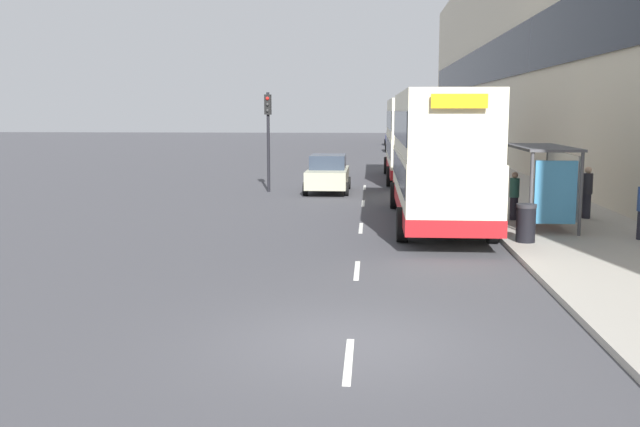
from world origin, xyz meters
TOP-DOWN VIEW (x-y plane):
  - ground_plane at (0.00, 0.00)m, footprint 220.00×220.00m
  - pavement at (6.50, 38.50)m, footprint 5.00×93.00m
  - terrace_facade at (10.49, 38.50)m, footprint 3.10×93.00m
  - lane_mark_0 at (0.00, -0.82)m, footprint 0.12×2.00m
  - lane_mark_1 at (0.00, 5.28)m, footprint 0.12×2.00m
  - lane_mark_2 at (0.00, 11.38)m, footprint 0.12×2.00m
  - lane_mark_3 at (0.00, 17.48)m, footprint 0.12×2.00m
  - lane_mark_4 at (0.00, 23.58)m, footprint 0.12×2.00m
  - bus_shelter at (5.77, 11.30)m, footprint 1.60×4.20m
  - double_decker_bus_near at (2.47, 12.45)m, footprint 2.85×10.92m
  - double_decker_bus_ahead at (2.49, 27.54)m, footprint 2.85×11.03m
  - car_0 at (2.73, 67.23)m, footprint 1.99×4.28m
  - car_1 at (2.61, 54.65)m, footprint 2.07×4.33m
  - car_2 at (-1.67, 21.47)m, footprint 2.01×4.41m
  - pedestrian_1 at (5.02, 12.61)m, footprint 0.31×0.31m
  - pedestrian_2 at (7.50, 13.12)m, footprint 0.34×0.34m
  - litter_bin at (4.55, 8.54)m, footprint 0.55×0.55m
  - traffic_light_far_kerb at (-4.40, 21.35)m, footprint 0.30×0.32m

SIDE VIEW (x-z plane):
  - ground_plane at x=0.00m, z-range 0.00..0.00m
  - lane_mark_0 at x=0.00m, z-range 0.00..0.01m
  - lane_mark_1 at x=0.00m, z-range 0.00..0.01m
  - lane_mark_2 at x=0.00m, z-range 0.00..0.01m
  - lane_mark_3 at x=0.00m, z-range 0.00..0.01m
  - lane_mark_4 at x=0.00m, z-range 0.00..0.01m
  - pavement at x=6.50m, z-range 0.00..0.14m
  - litter_bin at x=4.55m, z-range 0.14..1.19m
  - car_0 at x=2.73m, z-range 0.00..1.68m
  - car_2 at x=-1.67m, z-range 0.00..1.70m
  - car_1 at x=2.61m, z-range -0.01..1.72m
  - pedestrian_1 at x=5.02m, z-range 0.16..1.74m
  - pedestrian_2 at x=7.50m, z-range 0.16..1.89m
  - bus_shelter at x=5.77m, z-range 0.64..3.12m
  - double_decker_bus_near at x=2.47m, z-range 0.13..4.43m
  - double_decker_bus_ahead at x=2.49m, z-range 0.14..4.44m
  - traffic_light_far_kerb at x=-4.40m, z-range 0.80..5.33m
  - terrace_facade at x=10.49m, z-range -0.01..16.17m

